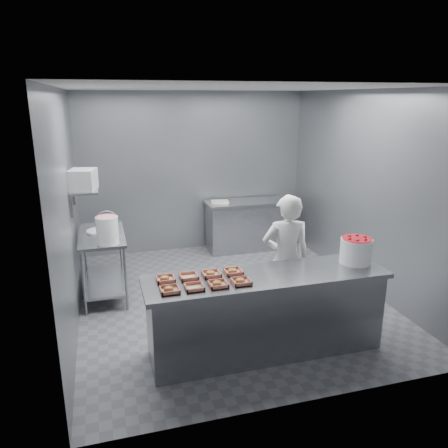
{
  "coord_description": "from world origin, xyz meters",
  "views": [
    {
      "loc": [
        -1.6,
        -5.31,
        2.69
      ],
      "look_at": [
        -0.14,
        -0.2,
        1.14
      ],
      "focal_mm": 35.0,
      "sensor_mm": 36.0,
      "label": 1
    }
  ],
  "objects_px": {
    "tray_1": "(194,287)",
    "worker": "(286,259)",
    "service_counter": "(266,313)",
    "tray_2": "(218,284)",
    "tray_5": "(189,276)",
    "strawberry_tub": "(356,250)",
    "prep_table": "(103,255)",
    "tray_7": "(233,271)",
    "tray_3": "(241,281)",
    "back_counter": "(247,225)",
    "tray_4": "(165,279)",
    "tray_6": "(211,274)",
    "appliance": "(83,180)",
    "tray_0": "(169,290)",
    "glaze_bucket": "(107,229)"
  },
  "relations": [
    {
      "from": "tray_0",
      "to": "prep_table",
      "type": "bearing_deg",
      "value": 106.03
    },
    {
      "from": "tray_4",
      "to": "tray_5",
      "type": "relative_size",
      "value": 1.0
    },
    {
      "from": "back_counter",
      "to": "appliance",
      "type": "distance_m",
      "value": 3.35
    },
    {
      "from": "worker",
      "to": "strawberry_tub",
      "type": "bearing_deg",
      "value": 146.28
    },
    {
      "from": "tray_4",
      "to": "tray_6",
      "type": "height_order",
      "value": "same"
    },
    {
      "from": "back_counter",
      "to": "tray_3",
      "type": "bearing_deg",
      "value": -109.99
    },
    {
      "from": "back_counter",
      "to": "tray_4",
      "type": "distance_m",
      "value": 3.71
    },
    {
      "from": "tray_7",
      "to": "worker",
      "type": "distance_m",
      "value": 0.94
    },
    {
      "from": "tray_5",
      "to": "tray_6",
      "type": "relative_size",
      "value": 1.0
    },
    {
      "from": "prep_table",
      "to": "tray_7",
      "type": "xyz_separation_m",
      "value": [
        1.32,
        -1.82,
        0.33
      ]
    },
    {
      "from": "back_counter",
      "to": "service_counter",
      "type": "bearing_deg",
      "value": -105.48
    },
    {
      "from": "tray_4",
      "to": "appliance",
      "type": "relative_size",
      "value": 0.54
    },
    {
      "from": "prep_table",
      "to": "appliance",
      "type": "relative_size",
      "value": 3.46
    },
    {
      "from": "service_counter",
      "to": "tray_2",
      "type": "relative_size",
      "value": 13.88
    },
    {
      "from": "tray_3",
      "to": "strawberry_tub",
      "type": "bearing_deg",
      "value": 7.49
    },
    {
      "from": "strawberry_tub",
      "to": "tray_7",
      "type": "bearing_deg",
      "value": 176.64
    },
    {
      "from": "back_counter",
      "to": "tray_1",
      "type": "height_order",
      "value": "tray_1"
    },
    {
      "from": "tray_7",
      "to": "tray_0",
      "type": "bearing_deg",
      "value": -159.56
    },
    {
      "from": "service_counter",
      "to": "tray_6",
      "type": "relative_size",
      "value": 13.88
    },
    {
      "from": "strawberry_tub",
      "to": "appliance",
      "type": "bearing_deg",
      "value": 149.83
    },
    {
      "from": "tray_2",
      "to": "tray_6",
      "type": "height_order",
      "value": "same"
    },
    {
      "from": "tray_1",
      "to": "worker",
      "type": "bearing_deg",
      "value": 29.64
    },
    {
      "from": "worker",
      "to": "tray_6",
      "type": "bearing_deg",
      "value": 32.68
    },
    {
      "from": "back_counter",
      "to": "tray_4",
      "type": "height_order",
      "value": "tray_4"
    },
    {
      "from": "service_counter",
      "to": "tray_0",
      "type": "relative_size",
      "value": 13.88
    },
    {
      "from": "prep_table",
      "to": "tray_7",
      "type": "height_order",
      "value": "tray_7"
    },
    {
      "from": "worker",
      "to": "tray_1",
      "type": "bearing_deg",
      "value": 38.46
    },
    {
      "from": "tray_4",
      "to": "glaze_bucket",
      "type": "relative_size",
      "value": 0.44
    },
    {
      "from": "tray_5",
      "to": "strawberry_tub",
      "type": "distance_m",
      "value": 1.89
    },
    {
      "from": "back_counter",
      "to": "tray_7",
      "type": "bearing_deg",
      "value": -111.56
    },
    {
      "from": "tray_2",
      "to": "tray_5",
      "type": "height_order",
      "value": "tray_2"
    },
    {
      "from": "tray_3",
      "to": "tray_7",
      "type": "bearing_deg",
      "value": 90.0
    },
    {
      "from": "tray_4",
      "to": "service_counter",
      "type": "bearing_deg",
      "value": -7.28
    },
    {
      "from": "tray_6",
      "to": "appliance",
      "type": "bearing_deg",
      "value": 127.93
    },
    {
      "from": "service_counter",
      "to": "glaze_bucket",
      "type": "relative_size",
      "value": 6.08
    },
    {
      "from": "tray_1",
      "to": "worker",
      "type": "relative_size",
      "value": 0.12
    },
    {
      "from": "tray_7",
      "to": "tray_3",
      "type": "bearing_deg",
      "value": -90.0
    },
    {
      "from": "prep_table",
      "to": "strawberry_tub",
      "type": "relative_size",
      "value": 3.42
    },
    {
      "from": "back_counter",
      "to": "tray_0",
      "type": "bearing_deg",
      "value": -119.96
    },
    {
      "from": "back_counter",
      "to": "tray_2",
      "type": "distance_m",
      "value": 3.72
    },
    {
      "from": "tray_5",
      "to": "worker",
      "type": "relative_size",
      "value": 0.12
    },
    {
      "from": "prep_table",
      "to": "worker",
      "type": "bearing_deg",
      "value": -32.34
    },
    {
      "from": "tray_0",
      "to": "tray_4",
      "type": "relative_size",
      "value": 1.0
    },
    {
      "from": "strawberry_tub",
      "to": "tray_2",
      "type": "bearing_deg",
      "value": -173.59
    },
    {
      "from": "service_counter",
      "to": "tray_2",
      "type": "xyz_separation_m",
      "value": [
        -0.57,
        -0.13,
        0.47
      ]
    },
    {
      "from": "strawberry_tub",
      "to": "appliance",
      "type": "xyz_separation_m",
      "value": [
        -2.9,
        1.69,
        0.64
      ]
    },
    {
      "from": "tray_4",
      "to": "strawberry_tub",
      "type": "xyz_separation_m",
      "value": [
        2.13,
        -0.08,
        0.13
      ]
    },
    {
      "from": "prep_table",
      "to": "back_counter",
      "type": "height_order",
      "value": "same"
    },
    {
      "from": "tray_5",
      "to": "strawberry_tub",
      "type": "xyz_separation_m",
      "value": [
        1.89,
        -0.08,
        0.13
      ]
    },
    {
      "from": "tray_1",
      "to": "tray_5",
      "type": "distance_m",
      "value": 0.27
    }
  ]
}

